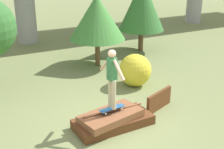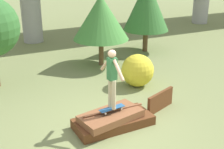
# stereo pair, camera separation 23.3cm
# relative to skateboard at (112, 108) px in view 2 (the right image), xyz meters

# --- Properties ---
(ground_plane) EXTENTS (80.00, 80.00, 0.00)m
(ground_plane) POSITION_rel_skateboard_xyz_m (0.07, 0.06, -0.62)
(ground_plane) COLOR olive
(scrap_pile) EXTENTS (2.32, 1.24, 0.55)m
(scrap_pile) POSITION_rel_skateboard_xyz_m (0.03, 0.04, -0.40)
(scrap_pile) COLOR #5B3319
(scrap_pile) RESTS_ON ground_plane
(scrap_plank_loose) EXTENTS (1.21, 0.56, 0.61)m
(scrap_plank_loose) POSITION_rel_skateboard_xyz_m (1.89, 0.34, -0.32)
(scrap_plank_loose) COLOR #5B3319
(scrap_plank_loose) RESTS_ON ground_plane
(skateboard) EXTENTS (0.80, 0.31, 0.09)m
(skateboard) POSITION_rel_skateboard_xyz_m (0.00, 0.00, 0.00)
(skateboard) COLOR #23517F
(skateboard) RESTS_ON scrap_pile
(skater) EXTENTS (0.25, 1.11, 1.71)m
(skater) POSITION_rel_skateboard_xyz_m (-0.00, 0.00, 1.01)
(skater) COLOR #C6B78E
(skater) RESTS_ON skateboard
(tree_behind_right) EXTENTS (2.28, 2.28, 3.63)m
(tree_behind_right) POSITION_rel_skateboard_xyz_m (4.86, 6.17, 1.74)
(tree_behind_right) COLOR brown
(tree_behind_right) RESTS_ON ground_plane
(tree_mid_back) EXTENTS (2.45, 2.45, 3.13)m
(tree_mid_back) POSITION_rel_skateboard_xyz_m (1.95, 5.17, 1.54)
(tree_mid_back) COLOR brown
(tree_mid_back) RESTS_ON ground_plane
(bush_yellow_flowering) EXTENTS (1.23, 1.23, 1.23)m
(bush_yellow_flowering) POSITION_rel_skateboard_xyz_m (2.21, 2.38, -0.01)
(bush_yellow_flowering) COLOR gold
(bush_yellow_flowering) RESTS_ON ground_plane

